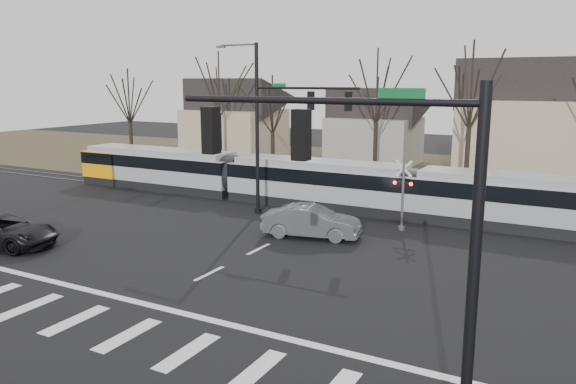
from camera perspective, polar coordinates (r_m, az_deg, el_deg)
The scene contains 16 objects.
ground at distance 22.69m, azimuth -11.04°, elevation -9.62°, with size 140.00×140.00×0.00m, color black.
grass_verge at distance 50.78m, azimuth 12.45°, elevation 1.89°, with size 140.00×28.00×0.01m, color #38331E.
crosswalk at distance 20.01m, azimuth -18.49°, elevation -12.91°, with size 27.00×2.60×0.01m.
stop_line at distance 21.43m, azimuth -14.14°, elevation -11.01°, with size 28.00×0.35×0.01m, color silver.
lane_dashes at distance 35.93m, azimuth 5.32°, elevation -1.68°, with size 0.18×30.00×0.01m.
rail_pair at distance 35.74m, azimuth 5.20°, elevation -1.71°, with size 90.00×1.52×0.06m.
tram at distance 36.28m, azimuth 2.93°, elevation 1.10°, with size 39.52×2.93×3.00m.
sedan at distance 29.15m, azimuth 2.39°, elevation -3.01°, with size 5.32×2.81×1.67m, color #4C4F53.
suv at distance 30.82m, azimuth -27.03°, elevation -3.60°, with size 5.94×3.70×1.53m, color black.
signal_pole_near_right at distance 11.21m, azimuth 9.04°, elevation -3.50°, with size 6.72×0.44×8.00m.
signal_pole_far at distance 33.02m, azimuth -0.79°, elevation 7.23°, with size 9.28×0.44×10.20m.
rail_crossing_signal at distance 30.92m, azimuth 11.57°, elevation -0.41°, with size 1.08×0.36×4.00m.
tree_row at distance 43.94m, azimuth 13.05°, elevation 7.02°, with size 59.20×7.20×10.00m.
house_a at distance 60.59m, azimuth -5.44°, elevation 7.81°, with size 9.72×8.64×8.60m.
house_b at distance 55.63m, azimuth 8.80°, elevation 6.93°, with size 8.64×7.56×7.65m.
house_c at distance 49.55m, azimuth 23.16°, elevation 7.12°, with size 10.80×8.64×10.10m.
Camera 1 is at (13.66, -16.25, 7.98)m, focal length 35.00 mm.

